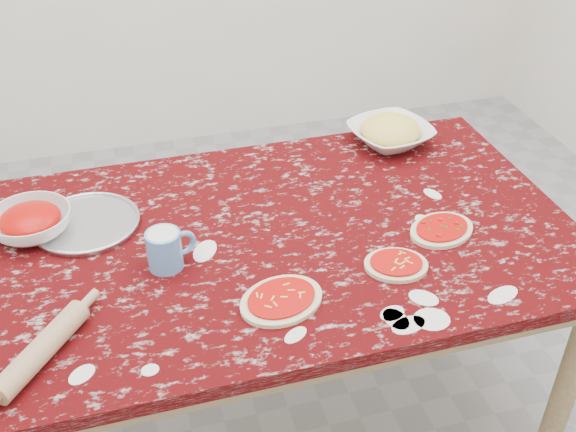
{
  "coord_description": "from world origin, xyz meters",
  "views": [
    {
      "loc": [
        -0.43,
        -1.48,
        1.88
      ],
      "look_at": [
        0.0,
        0.0,
        0.8
      ],
      "focal_mm": 42.69,
      "sensor_mm": 36.0,
      "label": 1
    }
  ],
  "objects_px": {
    "cheese_bowl": "(390,135)",
    "rolling_pin": "(42,350)",
    "flour_mug": "(166,249)",
    "pizza_tray": "(87,224)",
    "worktable": "(288,254)",
    "sauce_bowl": "(31,223)"
  },
  "relations": [
    {
      "from": "cheese_bowl",
      "to": "rolling_pin",
      "type": "bearing_deg",
      "value": -148.06
    },
    {
      "from": "rolling_pin",
      "to": "cheese_bowl",
      "type": "bearing_deg",
      "value": 31.94
    },
    {
      "from": "cheese_bowl",
      "to": "flour_mug",
      "type": "xyz_separation_m",
      "value": [
        -0.81,
        -0.45,
        0.02
      ]
    },
    {
      "from": "pizza_tray",
      "to": "flour_mug",
      "type": "relative_size",
      "value": 2.19
    },
    {
      "from": "rolling_pin",
      "to": "pizza_tray",
      "type": "bearing_deg",
      "value": 77.01
    },
    {
      "from": "cheese_bowl",
      "to": "worktable",
      "type": "bearing_deg",
      "value": -140.45
    },
    {
      "from": "worktable",
      "to": "sauce_bowl",
      "type": "distance_m",
      "value": 0.72
    },
    {
      "from": "worktable",
      "to": "pizza_tray",
      "type": "xyz_separation_m",
      "value": [
        -0.54,
        0.18,
        0.09
      ]
    },
    {
      "from": "sauce_bowl",
      "to": "cheese_bowl",
      "type": "relative_size",
      "value": 0.84
    },
    {
      "from": "worktable",
      "to": "rolling_pin",
      "type": "height_order",
      "value": "rolling_pin"
    },
    {
      "from": "sauce_bowl",
      "to": "rolling_pin",
      "type": "xyz_separation_m",
      "value": [
        0.03,
        -0.5,
        -0.01
      ]
    },
    {
      "from": "worktable",
      "to": "sauce_bowl",
      "type": "xyz_separation_m",
      "value": [
        -0.68,
        0.18,
        0.12
      ]
    },
    {
      "from": "worktable",
      "to": "sauce_bowl",
      "type": "relative_size",
      "value": 7.2
    },
    {
      "from": "worktable",
      "to": "rolling_pin",
      "type": "distance_m",
      "value": 0.73
    },
    {
      "from": "pizza_tray",
      "to": "sauce_bowl",
      "type": "xyz_separation_m",
      "value": [
        -0.14,
        0.0,
        0.03
      ]
    },
    {
      "from": "cheese_bowl",
      "to": "flour_mug",
      "type": "bearing_deg",
      "value": -151.08
    },
    {
      "from": "sauce_bowl",
      "to": "cheese_bowl",
      "type": "bearing_deg",
      "value": 10.08
    },
    {
      "from": "rolling_pin",
      "to": "sauce_bowl",
      "type": "bearing_deg",
      "value": 93.48
    },
    {
      "from": "flour_mug",
      "to": "rolling_pin",
      "type": "height_order",
      "value": "flour_mug"
    },
    {
      "from": "cheese_bowl",
      "to": "rolling_pin",
      "type": "xyz_separation_m",
      "value": [
        -1.12,
        -0.7,
        -0.0
      ]
    },
    {
      "from": "worktable",
      "to": "pizza_tray",
      "type": "height_order",
      "value": "pizza_tray"
    },
    {
      "from": "pizza_tray",
      "to": "cheese_bowl",
      "type": "bearing_deg",
      "value": 11.63
    }
  ]
}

